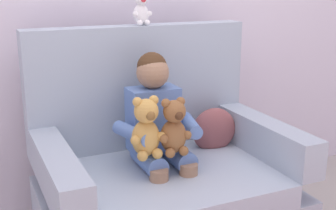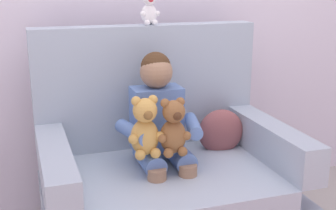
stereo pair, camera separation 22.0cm
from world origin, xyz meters
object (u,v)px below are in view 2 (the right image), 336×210
(plush_white_on_backrest, at_px, (149,9))
(plush_brown, at_px, (173,128))
(throw_pillow, at_px, (221,131))
(seated_child, at_px, (160,125))
(plush_honey, at_px, (145,128))
(armchair, at_px, (165,184))

(plush_white_on_backrest, bearing_deg, plush_brown, -106.81)
(plush_brown, distance_m, throw_pillow, 0.48)
(seated_child, xyz_separation_m, plush_honey, (-0.12, -0.14, 0.04))
(armchair, bearing_deg, throw_pillow, 16.77)
(plush_honey, bearing_deg, seated_child, 39.03)
(plush_honey, distance_m, throw_pillow, 0.58)
(plush_brown, bearing_deg, throw_pillow, 29.22)
(armchair, relative_size, plush_brown, 4.46)
(plush_brown, distance_m, plush_honey, 0.14)
(plush_white_on_backrest, bearing_deg, throw_pillow, -44.76)
(armchair, bearing_deg, seated_child, 136.60)
(throw_pillow, bearing_deg, seated_child, -166.02)
(armchair, height_order, plush_honey, armchair)
(seated_child, relative_size, throw_pillow, 3.17)
(plush_brown, bearing_deg, armchair, 83.55)
(seated_child, distance_m, throw_pillow, 0.42)
(plush_honey, bearing_deg, plush_brown, -18.38)
(seated_child, relative_size, plush_honey, 2.73)
(armchair, relative_size, plush_honey, 4.20)
(plush_honey, height_order, throw_pillow, plush_honey)
(plush_honey, relative_size, plush_white_on_backrest, 1.60)
(plush_honey, xyz_separation_m, plush_white_on_backrest, (0.16, 0.45, 0.53))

